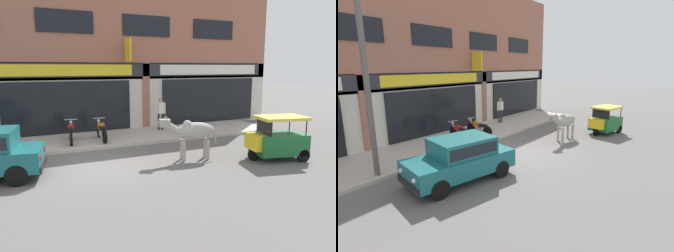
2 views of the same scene
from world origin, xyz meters
TOP-DOWN VIEW (x-y plane):
  - ground_plane at (0.00, 0.00)m, footprint 90.00×90.00m
  - sidewalk at (0.00, 3.84)m, footprint 19.00×3.29m
  - shop_building at (0.00, 5.75)m, footprint 23.00×1.40m
  - cow at (3.14, -0.55)m, footprint 2.13×0.79m
  - auto_rickshaw at (5.83, -1.76)m, footprint 2.13×1.52m
  - motorcycle_0 at (-0.29, 3.46)m, footprint 0.60×1.80m
  - motorcycle_1 at (0.94, 3.32)m, footprint 0.52×1.81m
  - pedestrian at (4.15, 4.38)m, footprint 0.49×0.32m

SIDE VIEW (x-z plane):
  - ground_plane at x=0.00m, z-range 0.00..0.00m
  - sidewalk at x=0.00m, z-range 0.00..0.13m
  - motorcycle_0 at x=-0.29m, z-range 0.08..0.95m
  - motorcycle_1 at x=0.94m, z-range 0.08..0.95m
  - auto_rickshaw at x=5.83m, z-range -0.10..1.42m
  - cow at x=3.14m, z-range 0.20..1.81m
  - pedestrian at x=4.15m, z-range 0.31..1.91m
  - shop_building at x=0.00m, z-range -0.22..8.44m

